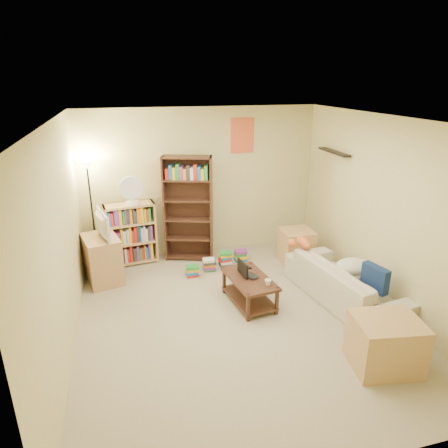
# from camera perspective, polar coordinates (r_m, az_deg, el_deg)

# --- Properties ---
(room) EXTENTS (4.50, 4.54, 2.52)m
(room) POSITION_cam_1_polar(r_m,az_deg,el_deg) (4.64, 2.19, 3.78)
(room) COLOR tan
(room) RESTS_ON ground
(sofa) EXTENTS (2.15, 1.33, 0.56)m
(sofa) POSITION_cam_1_polar(r_m,az_deg,el_deg) (5.78, 16.95, -8.07)
(sofa) COLOR beige
(sofa) RESTS_ON ground
(navy_pillow) EXTENTS (0.20, 0.39, 0.33)m
(navy_pillow) POSITION_cam_1_polar(r_m,az_deg,el_deg) (5.46, 20.76, -7.27)
(navy_pillow) COLOR navy
(navy_pillow) RESTS_ON sofa
(cream_blanket) EXTENTS (0.52, 0.37, 0.22)m
(cream_blanket) POSITION_cam_1_polar(r_m,az_deg,el_deg) (5.81, 17.93, -5.82)
(cream_blanket) COLOR beige
(cream_blanket) RESTS_ON sofa
(tabby_cat) EXTENTS (0.45, 0.21, 0.15)m
(tabby_cat) POSITION_cam_1_polar(r_m,az_deg,el_deg) (6.02, 11.00, -2.62)
(tabby_cat) COLOR orange
(tabby_cat) RESTS_ON sofa
(coffee_table) EXTENTS (0.61, 0.95, 0.39)m
(coffee_table) POSITION_cam_1_polar(r_m,az_deg,el_deg) (5.52, 3.64, -8.96)
(coffee_table) COLOR #48251C
(coffee_table) RESTS_ON ground
(laptop) EXTENTS (0.46, 0.43, 0.02)m
(laptop) POSITION_cam_1_polar(r_m,az_deg,el_deg) (5.52, 3.87, -7.09)
(laptop) COLOR black
(laptop) RESTS_ON coffee_table
(laptop_screen) EXTENTS (0.05, 0.29, 0.20)m
(laptop_screen) POSITION_cam_1_polar(r_m,az_deg,el_deg) (5.43, 2.68, -6.35)
(laptop_screen) COLOR white
(laptop_screen) RESTS_ON laptop
(mug) EXTENTS (0.12, 0.12, 0.08)m
(mug) POSITION_cam_1_polar(r_m,az_deg,el_deg) (5.26, 6.29, -8.30)
(mug) COLOR white
(mug) RESTS_ON coffee_table
(tv_remote) EXTENTS (0.11, 0.16, 0.02)m
(tv_remote) POSITION_cam_1_polar(r_m,az_deg,el_deg) (5.72, 3.25, -6.10)
(tv_remote) COLOR black
(tv_remote) RESTS_ON coffee_table
(tv_stand) EXTENTS (0.62, 0.76, 0.71)m
(tv_stand) POSITION_cam_1_polar(r_m,az_deg,el_deg) (6.31, -16.96, -4.84)
(tv_stand) COLOR tan
(tv_stand) RESTS_ON ground
(television) EXTENTS (0.72, 0.41, 0.39)m
(television) POSITION_cam_1_polar(r_m,az_deg,el_deg) (6.11, -17.49, -0.14)
(television) COLOR black
(television) RESTS_ON tv_stand
(tall_bookshelf) EXTENTS (0.84, 0.49, 1.77)m
(tall_bookshelf) POSITION_cam_1_polar(r_m,az_deg,el_deg) (6.61, -5.15, 2.50)
(tall_bookshelf) COLOR #492A1C
(tall_bookshelf) RESTS_ON ground
(short_bookshelf) EXTENTS (0.84, 0.43, 1.03)m
(short_bookshelf) POSITION_cam_1_polar(r_m,az_deg,el_deg) (6.74, -13.13, -1.39)
(short_bookshelf) COLOR tan
(short_bookshelf) RESTS_ON ground
(desk_fan) EXTENTS (0.37, 0.21, 0.46)m
(desk_fan) POSITION_cam_1_polar(r_m,az_deg,el_deg) (6.46, -13.13, 4.69)
(desk_fan) COLOR white
(desk_fan) RESTS_ON short_bookshelf
(floor_lamp) EXTENTS (0.30, 0.30, 1.76)m
(floor_lamp) POSITION_cam_1_polar(r_m,az_deg,el_deg) (6.51, -18.75, 5.54)
(floor_lamp) COLOR black
(floor_lamp) RESTS_ON ground
(side_table) EXTENTS (0.51, 0.51, 0.57)m
(side_table) POSITION_cam_1_polar(r_m,az_deg,el_deg) (6.77, 10.27, -3.16)
(side_table) COLOR tan
(side_table) RESTS_ON ground
(end_cabinet) EXTENTS (0.76, 0.67, 0.57)m
(end_cabinet) POSITION_cam_1_polar(r_m,az_deg,el_deg) (4.74, 22.04, -15.52)
(end_cabinet) COLOR tan
(end_cabinet) RESTS_ON ground
(book_stacks) EXTENTS (1.10, 0.50, 0.25)m
(book_stacks) POSITION_cam_1_polar(r_m,az_deg,el_deg) (6.54, -0.83, -5.43)
(book_stacks) COLOR red
(book_stacks) RESTS_ON ground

